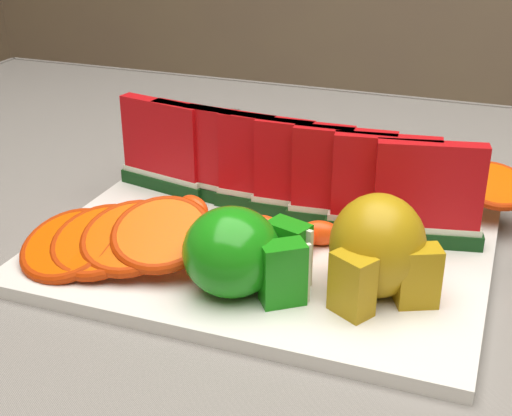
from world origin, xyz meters
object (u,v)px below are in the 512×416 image
Objects in this scene: platter at (265,248)px; pear_cluster at (378,250)px; apple_cluster at (241,254)px; fork at (210,131)px.

pear_cluster reaches higher than platter.
platter is 3.57× the size of apple_cluster.
pear_cluster is (0.11, -0.05, 0.04)m from platter.
fork is at bearing 117.36° from apple_cluster.
apple_cluster is 0.43m from fork.
platter is at bearing 156.52° from pear_cluster.
platter is 0.35m from fork.
pear_cluster reaches higher than apple_cluster.
apple_cluster reaches higher than platter.
pear_cluster is at bearing 18.33° from apple_cluster.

